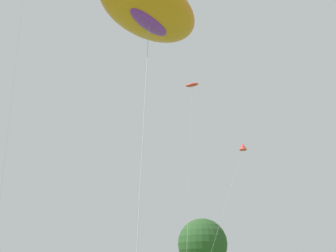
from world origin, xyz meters
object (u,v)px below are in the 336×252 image
object	(u,v)px
big_show_kite	(144,6)
small_kite_box_yellow	(243,148)
tree_shrub_far	(203,244)
small_kite_triangle_green	(192,89)

from	to	relation	value
big_show_kite	small_kite_box_yellow	size ratio (longest dim) A/B	1.18
tree_shrub_far	big_show_kite	bearing A→B (deg)	-122.46
small_kite_box_yellow	tree_shrub_far	world-z (taller)	small_kite_box_yellow
small_kite_box_yellow	tree_shrub_far	xyz separation A→B (m)	(11.04, 27.17, -5.41)
big_show_kite	small_kite_triangle_green	world-z (taller)	big_show_kite
small_kite_triangle_green	tree_shrub_far	distance (m)	40.36
small_kite_box_yellow	tree_shrub_far	distance (m)	29.82
big_show_kite	small_kite_triangle_green	xyz separation A→B (m)	(4.85, 4.22, -1.52)
small_kite_box_yellow	small_kite_triangle_green	distance (m)	11.60
small_kite_triangle_green	tree_shrub_far	size ratio (longest dim) A/B	1.22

